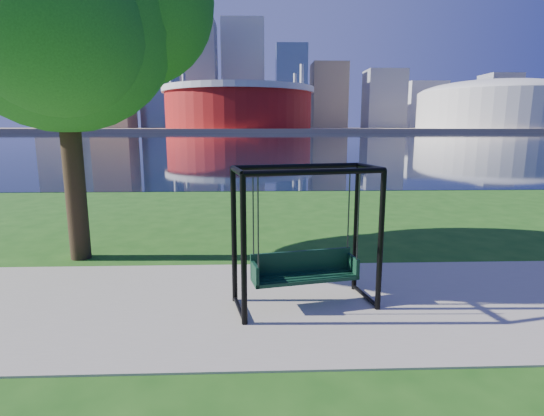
{
  "coord_description": "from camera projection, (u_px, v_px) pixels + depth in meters",
  "views": [
    {
      "loc": [
        -0.44,
        -7.11,
        2.9
      ],
      "look_at": [
        -0.18,
        0.0,
        1.53
      ],
      "focal_mm": 28.0,
      "sensor_mm": 36.0,
      "label": 1
    }
  ],
  "objects": [
    {
      "name": "path",
      "position": [
        284.0,
        303.0,
        7.04
      ],
      "size": [
        120.0,
        4.0,
        0.03
      ],
      "primitive_type": "cube",
      "color": "#9E937F",
      "rests_on": "ground"
    },
    {
      "name": "river",
      "position": [
        258.0,
        138.0,
        107.64
      ],
      "size": [
        900.0,
        180.0,
        0.02
      ],
      "primitive_type": "cube",
      "color": "black",
      "rests_on": "ground"
    },
    {
      "name": "park_tree",
      "position": [
        58.0,
        7.0,
        8.58
      ],
      "size": [
        6.13,
        5.53,
        7.61
      ],
      "color": "black",
      "rests_on": "ground"
    },
    {
      "name": "arena",
      "position": [
        495.0,
        103.0,
        240.07
      ],
      "size": [
        84.0,
        84.0,
        26.56
      ],
      "color": "beige",
      "rests_on": "far_bank"
    },
    {
      "name": "skyline",
      "position": [
        251.0,
        82.0,
        314.07
      ],
      "size": [
        392.0,
        66.0,
        96.5
      ],
      "color": "gray",
      "rests_on": "far_bank"
    },
    {
      "name": "stadium",
      "position": [
        239.0,
        106.0,
        235.12
      ],
      "size": [
        83.0,
        83.0,
        32.0
      ],
      "color": "maroon",
      "rests_on": "far_bank"
    },
    {
      "name": "swing",
      "position": [
        305.0,
        240.0,
        6.78
      ],
      "size": [
        2.4,
        1.42,
        2.3
      ],
      "rotation": [
        0.0,
        0.0,
        0.21
      ],
      "color": "black",
      "rests_on": "ground"
    },
    {
      "name": "ground",
      "position": [
        282.0,
        293.0,
        7.54
      ],
      "size": [
        900.0,
        900.0,
        0.0
      ],
      "primitive_type": "plane",
      "color": "#1E5114",
      "rests_on": "ground"
    },
    {
      "name": "far_bank",
      "position": [
        257.0,
        129.0,
        307.66
      ],
      "size": [
        900.0,
        228.0,
        2.0
      ],
      "primitive_type": "cube",
      "color": "#937F60",
      "rests_on": "ground"
    }
  ]
}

